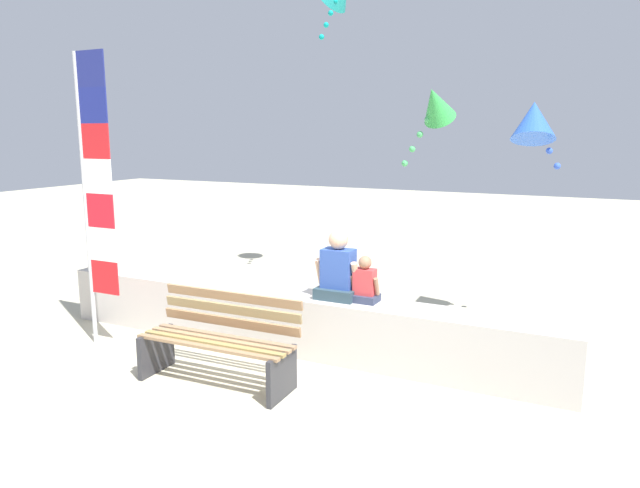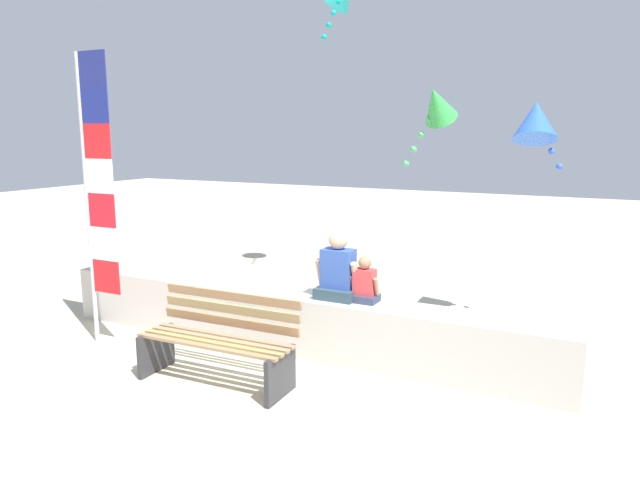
{
  "view_description": "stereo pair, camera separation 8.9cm",
  "coord_description": "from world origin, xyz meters",
  "px_view_note": "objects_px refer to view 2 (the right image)",
  "views": [
    {
      "loc": [
        3.15,
        -4.82,
        2.49
      ],
      "look_at": [
        0.36,
        0.9,
        1.28
      ],
      "focal_mm": 33.02,
      "sensor_mm": 36.0,
      "label": 1
    },
    {
      "loc": [
        3.23,
        -4.78,
        2.49
      ],
      "look_at": [
        0.36,
        0.9,
        1.28
      ],
      "focal_mm": 33.02,
      "sensor_mm": 36.0,
      "label": 2
    }
  ],
  "objects_px": {
    "flag_banner": "(96,185)",
    "kite_green": "(437,105)",
    "person_adult": "(338,272)",
    "park_bench": "(219,341)",
    "person_child": "(364,284)",
    "kite_blue": "(536,121)"
  },
  "relations": [
    {
      "from": "flag_banner",
      "to": "kite_green",
      "type": "xyz_separation_m",
      "value": [
        3.3,
        2.25,
        0.91
      ]
    },
    {
      "from": "person_adult",
      "to": "person_child",
      "type": "relative_size",
      "value": 1.52
    },
    {
      "from": "flag_banner",
      "to": "park_bench",
      "type": "bearing_deg",
      "value": -8.09
    },
    {
      "from": "park_bench",
      "to": "person_adult",
      "type": "relative_size",
      "value": 2.12
    },
    {
      "from": "person_child",
      "to": "kite_green",
      "type": "bearing_deg",
      "value": 76.27
    },
    {
      "from": "park_bench",
      "to": "flag_banner",
      "type": "distance_m",
      "value": 2.4
    },
    {
      "from": "kite_green",
      "to": "person_adult",
      "type": "bearing_deg",
      "value": -115.37
    },
    {
      "from": "kite_blue",
      "to": "kite_green",
      "type": "relative_size",
      "value": 0.85
    },
    {
      "from": "flag_banner",
      "to": "kite_green",
      "type": "bearing_deg",
      "value": 34.31
    },
    {
      "from": "person_adult",
      "to": "person_child",
      "type": "bearing_deg",
      "value": 0.06
    },
    {
      "from": "flag_banner",
      "to": "kite_blue",
      "type": "distance_m",
      "value": 5.21
    },
    {
      "from": "person_child",
      "to": "flag_banner",
      "type": "xyz_separation_m",
      "value": [
        -2.97,
        -0.88,
        1.02
      ]
    },
    {
      "from": "person_adult",
      "to": "kite_blue",
      "type": "height_order",
      "value": "kite_blue"
    },
    {
      "from": "person_child",
      "to": "flag_banner",
      "type": "height_order",
      "value": "flag_banner"
    },
    {
      "from": "person_child",
      "to": "kite_green",
      "type": "height_order",
      "value": "kite_green"
    },
    {
      "from": "person_child",
      "to": "kite_blue",
      "type": "bearing_deg",
      "value": 52.17
    },
    {
      "from": "person_adult",
      "to": "kite_blue",
      "type": "bearing_deg",
      "value": 46.51
    },
    {
      "from": "kite_blue",
      "to": "kite_green",
      "type": "distance_m",
      "value": 1.19
    },
    {
      "from": "park_bench",
      "to": "person_child",
      "type": "height_order",
      "value": "person_child"
    },
    {
      "from": "park_bench",
      "to": "kite_blue",
      "type": "bearing_deg",
      "value": 49.73
    },
    {
      "from": "person_adult",
      "to": "person_child",
      "type": "height_order",
      "value": "person_adult"
    },
    {
      "from": "park_bench",
      "to": "kite_blue",
      "type": "xyz_separation_m",
      "value": [
        2.52,
        2.98,
        2.21
      ]
    }
  ]
}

